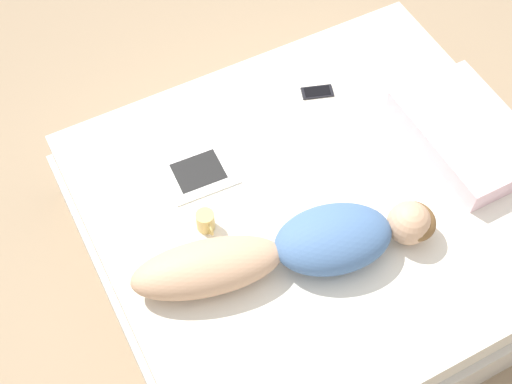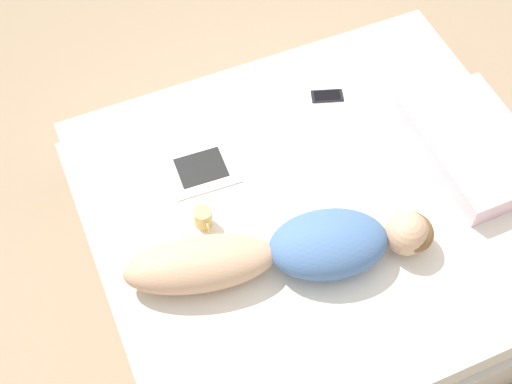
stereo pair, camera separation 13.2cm
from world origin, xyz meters
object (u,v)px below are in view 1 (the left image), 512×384
at_px(open_magazine, 188,151).
at_px(coffee_mug, 206,221).
at_px(cell_phone, 317,92).
at_px(person, 295,248).

bearing_deg(open_magazine, coffee_mug, -10.81).
bearing_deg(coffee_mug, open_magazine, 166.28).
relative_size(open_magazine, coffee_mug, 4.80).
xyz_separation_m(open_magazine, cell_phone, (-0.03, 0.70, 0.00)).
distance_m(person, cell_phone, 0.93).
distance_m(person, open_magazine, 0.73).
bearing_deg(open_magazine, person, 15.57).
xyz_separation_m(person, open_magazine, (-0.71, -0.16, -0.09)).
height_order(coffee_mug, cell_phone, coffee_mug).
bearing_deg(coffee_mug, person, 40.02).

